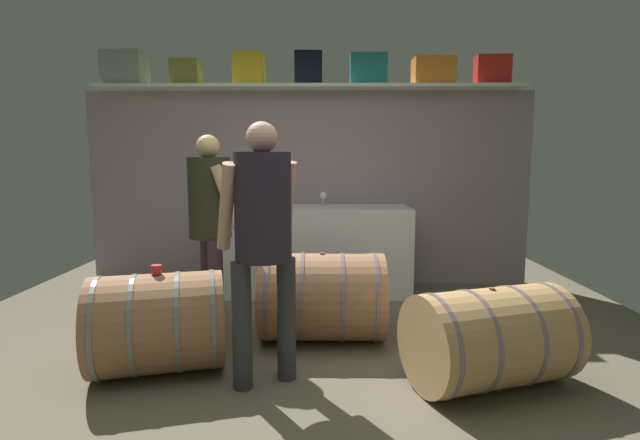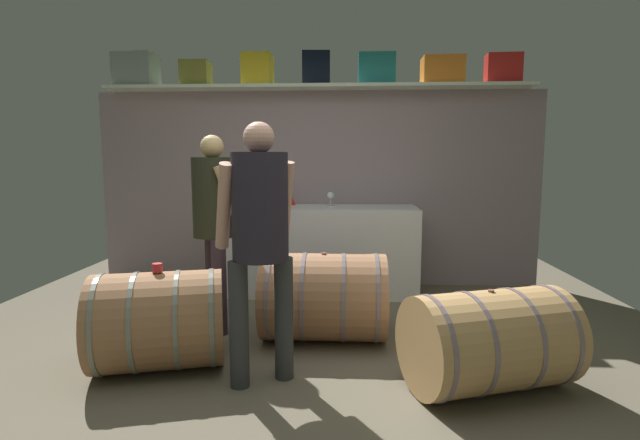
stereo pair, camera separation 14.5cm
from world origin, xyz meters
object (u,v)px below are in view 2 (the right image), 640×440
at_px(toolcase_teal, 377,69).
at_px(visitor_tasting, 215,212).
at_px(toolcase_orange, 442,71).
at_px(toolcase_grey, 136,71).
at_px(wine_barrel_near, 159,320).
at_px(wine_glass, 330,196).
at_px(red_funnel, 290,199).
at_px(work_cabinet, 324,250).
at_px(wine_barrel_flank, 489,340).
at_px(toolcase_red, 503,69).
at_px(tasting_cup, 157,268).
at_px(toolcase_black, 316,69).
at_px(toolcase_olive, 196,74).
at_px(wine_bottle_clear, 265,194).
at_px(winemaker_pouring, 260,226).
at_px(toolcase_yellow, 258,70).
at_px(wine_barrel_far, 324,297).

height_order(toolcase_teal, visitor_tasting, toolcase_teal).
distance_m(toolcase_orange, visitor_tasting, 2.75).
bearing_deg(toolcase_grey, wine_barrel_near, -61.55).
bearing_deg(wine_glass, red_funnel, 165.99).
distance_m(work_cabinet, wine_barrel_flank, 2.32).
bearing_deg(visitor_tasting, toolcase_red, 91.80).
bearing_deg(tasting_cup, toolcase_teal, 54.27).
distance_m(toolcase_teal, wine_barrel_near, 3.25).
bearing_deg(toolcase_black, toolcase_olive, 176.62).
distance_m(toolcase_orange, wine_bottle_clear, 2.19).
bearing_deg(red_funnel, toolcase_orange, 2.37).
relative_size(toolcase_grey, winemaker_pouring, 0.26).
height_order(work_cabinet, winemaker_pouring, winemaker_pouring).
bearing_deg(wine_glass, toolcase_grey, 175.24).
xyz_separation_m(toolcase_grey, wine_bottle_clear, (1.41, -0.44, -1.26)).
bearing_deg(red_funnel, visitor_tasting, -109.37).
bearing_deg(wine_barrel_near, toolcase_yellow, 67.26).
bearing_deg(tasting_cup, toolcase_red, 37.12).
height_order(work_cabinet, tasting_cup, work_cabinet).
xyz_separation_m(wine_glass, wine_barrel_far, (-0.00, -1.37, -0.66)).
distance_m(toolcase_grey, wine_glass, 2.43).
relative_size(toolcase_red, wine_barrel_near, 0.35).
distance_m(toolcase_teal, wine_barrel_flank, 3.07).
relative_size(toolcase_olive, toolcase_red, 0.84).
relative_size(toolcase_grey, toolcase_yellow, 1.28).
bearing_deg(wine_barrel_far, toolcase_grey, 142.91).
xyz_separation_m(toolcase_yellow, toolcase_red, (2.49, 0.00, -0.01)).
height_order(wine_bottle_clear, wine_glass, wine_bottle_clear).
distance_m(toolcase_red, visitor_tasting, 3.22).
height_order(toolcase_black, wine_barrel_near, toolcase_black).
distance_m(toolcase_grey, toolcase_teal, 2.51).
bearing_deg(work_cabinet, toolcase_grey, 173.26).
bearing_deg(toolcase_yellow, wine_barrel_flank, -51.44).
bearing_deg(wine_barrel_far, toolcase_black, 95.63).
bearing_deg(work_cabinet, winemaker_pouring, -98.19).
distance_m(work_cabinet, red_funnel, 0.65).
bearing_deg(tasting_cup, toolcase_orange, 44.04).
relative_size(toolcase_olive, wine_barrel_near, 0.30).
bearing_deg(wine_bottle_clear, toolcase_grey, 162.64).
bearing_deg(wine_barrel_far, work_cabinet, 92.48).
relative_size(wine_glass, visitor_tasting, 0.09).
distance_m(toolcase_olive, wine_barrel_near, 2.87).
relative_size(work_cabinet, red_funnel, 14.94).
bearing_deg(tasting_cup, winemaker_pouring, -12.64).
xyz_separation_m(toolcase_black, toolcase_teal, (0.62, 0.00, -0.01)).
xyz_separation_m(toolcase_yellow, red_funnel, (0.34, -0.06, -1.33)).
bearing_deg(toolcase_black, red_funnel, -169.90).
relative_size(toolcase_orange, wine_bottle_clear, 1.27).
height_order(toolcase_teal, wine_barrel_far, toolcase_teal).
height_order(wine_bottle_clear, winemaker_pouring, winemaker_pouring).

